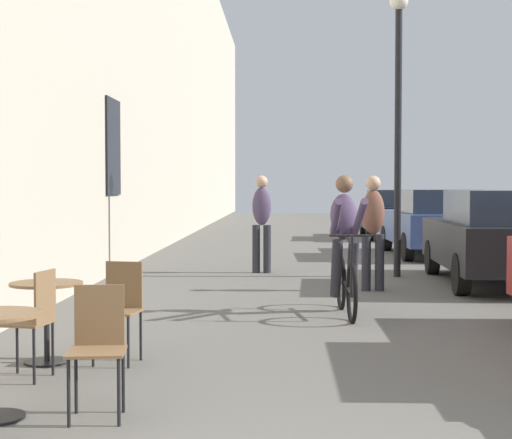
{
  "coord_description": "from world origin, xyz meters",
  "views": [
    {
      "loc": [
        -0.17,
        -2.72,
        1.57
      ],
      "look_at": [
        -0.77,
        15.07,
        0.83
      ],
      "focal_mm": 56.39,
      "sensor_mm": 36.0,
      "label": 1
    }
  ],
  "objects_px": {
    "cafe_table_mid": "(46,305)",
    "cafe_chair_mid_toward_street": "(34,316)",
    "parked_car_third": "(433,222)",
    "parked_car_second": "(498,236)",
    "street_lamp": "(398,97)",
    "parked_car_fourth": "(392,213)",
    "pedestrian_near": "(373,226)",
    "cyclist_on_bicycle": "(345,248)",
    "pedestrian_mid": "(262,218)",
    "cafe_chair_near_toward_wall": "(98,341)",
    "cafe_chair_mid_toward_wall": "(120,304)"
  },
  "relations": [
    {
      "from": "cafe_chair_near_toward_wall",
      "to": "cafe_table_mid",
      "type": "height_order",
      "value": "cafe_chair_near_toward_wall"
    },
    {
      "from": "pedestrian_mid",
      "to": "parked_car_second",
      "type": "distance_m",
      "value": 4.15
    },
    {
      "from": "cafe_chair_mid_toward_wall",
      "to": "street_lamp",
      "type": "height_order",
      "value": "street_lamp"
    },
    {
      "from": "cafe_chair_mid_toward_street",
      "to": "cyclist_on_bicycle",
      "type": "xyz_separation_m",
      "value": [
        2.79,
        3.48,
        0.29
      ]
    },
    {
      "from": "cafe_chair_mid_toward_street",
      "to": "parked_car_second",
      "type": "xyz_separation_m",
      "value": [
        5.43,
        6.45,
        0.26
      ]
    },
    {
      "from": "street_lamp",
      "to": "parked_car_third",
      "type": "relative_size",
      "value": 1.15
    },
    {
      "from": "cafe_table_mid",
      "to": "cafe_chair_mid_toward_wall",
      "type": "relative_size",
      "value": 0.81
    },
    {
      "from": "cafe_chair_mid_toward_wall",
      "to": "parked_car_fourth",
      "type": "relative_size",
      "value": 0.21
    },
    {
      "from": "pedestrian_near",
      "to": "parked_car_second",
      "type": "distance_m",
      "value": 2.22
    },
    {
      "from": "cafe_chair_near_toward_wall",
      "to": "street_lamp",
      "type": "bearing_deg",
      "value": 69.32
    },
    {
      "from": "cyclist_on_bicycle",
      "to": "parked_car_second",
      "type": "distance_m",
      "value": 3.97
    },
    {
      "from": "cafe_chair_mid_toward_wall",
      "to": "cafe_table_mid",
      "type": "bearing_deg",
      "value": -173.33
    },
    {
      "from": "cafe_chair_mid_toward_street",
      "to": "parked_car_second",
      "type": "relative_size",
      "value": 0.21
    },
    {
      "from": "parked_car_fourth",
      "to": "pedestrian_near",
      "type": "bearing_deg",
      "value": -99.01
    },
    {
      "from": "pedestrian_mid",
      "to": "parked_car_fourth",
      "type": "distance_m",
      "value": 10.57
    },
    {
      "from": "cafe_chair_mid_toward_street",
      "to": "cafe_chair_mid_toward_wall",
      "type": "distance_m",
      "value": 0.89
    },
    {
      "from": "cafe_table_mid",
      "to": "parked_car_second",
      "type": "relative_size",
      "value": 0.17
    },
    {
      "from": "cafe_table_mid",
      "to": "parked_car_fourth",
      "type": "height_order",
      "value": "parked_car_fourth"
    },
    {
      "from": "cafe_chair_near_toward_wall",
      "to": "cafe_chair_mid_toward_wall",
      "type": "distance_m",
      "value": 1.72
    },
    {
      "from": "cafe_chair_mid_toward_street",
      "to": "cafe_chair_mid_toward_wall",
      "type": "xyz_separation_m",
      "value": [
        0.57,
        0.68,
        0.0
      ]
    },
    {
      "from": "parked_car_second",
      "to": "parked_car_fourth",
      "type": "bearing_deg",
      "value": 90.51
    },
    {
      "from": "cafe_chair_near_toward_wall",
      "to": "cafe_chair_mid_toward_wall",
      "type": "xyz_separation_m",
      "value": [
        -0.2,
        1.71,
        0.0
      ]
    },
    {
      "from": "pedestrian_near",
      "to": "parked_car_third",
      "type": "bearing_deg",
      "value": 71.72
    },
    {
      "from": "cafe_chair_mid_toward_street",
      "to": "street_lamp",
      "type": "bearing_deg",
      "value": 62.07
    },
    {
      "from": "cafe_chair_mid_toward_wall",
      "to": "parked_car_fourth",
      "type": "height_order",
      "value": "parked_car_fourth"
    },
    {
      "from": "pedestrian_mid",
      "to": "cafe_chair_mid_toward_street",
      "type": "bearing_deg",
      "value": -101.4
    },
    {
      "from": "cafe_chair_mid_toward_street",
      "to": "street_lamp",
      "type": "height_order",
      "value": "street_lamp"
    },
    {
      "from": "cyclist_on_bicycle",
      "to": "street_lamp",
      "type": "height_order",
      "value": "street_lamp"
    },
    {
      "from": "parked_car_third",
      "to": "parked_car_fourth",
      "type": "relative_size",
      "value": 1.02
    },
    {
      "from": "cafe_chair_near_toward_wall",
      "to": "cafe_chair_mid_toward_street",
      "type": "relative_size",
      "value": 1.0
    },
    {
      "from": "cafe_table_mid",
      "to": "cafe_chair_mid_toward_street",
      "type": "relative_size",
      "value": 0.81
    },
    {
      "from": "parked_car_fourth",
      "to": "parked_car_second",
      "type": "bearing_deg",
      "value": -89.49
    },
    {
      "from": "cafe_chair_mid_toward_street",
      "to": "parked_car_fourth",
      "type": "distance_m",
      "value": 18.79
    },
    {
      "from": "parked_car_third",
      "to": "cafe_table_mid",
      "type": "bearing_deg",
      "value": -116.1
    },
    {
      "from": "cyclist_on_bicycle",
      "to": "pedestrian_mid",
      "type": "bearing_deg",
      "value": 103.98
    },
    {
      "from": "cyclist_on_bicycle",
      "to": "parked_car_third",
      "type": "height_order",
      "value": "cyclist_on_bicycle"
    },
    {
      "from": "cafe_chair_near_toward_wall",
      "to": "parked_car_fourth",
      "type": "height_order",
      "value": "parked_car_fourth"
    },
    {
      "from": "cafe_chair_mid_toward_street",
      "to": "cyclist_on_bicycle",
      "type": "relative_size",
      "value": 0.51
    },
    {
      "from": "cafe_chair_mid_toward_street",
      "to": "pedestrian_near",
      "type": "height_order",
      "value": "pedestrian_near"
    },
    {
      "from": "cafe_chair_near_toward_wall",
      "to": "cyclist_on_bicycle",
      "type": "height_order",
      "value": "cyclist_on_bicycle"
    },
    {
      "from": "street_lamp",
      "to": "parked_car_fourth",
      "type": "xyz_separation_m",
      "value": [
        1.33,
        10.46,
        -2.35
      ]
    },
    {
      "from": "cyclist_on_bicycle",
      "to": "parked_car_fourth",
      "type": "xyz_separation_m",
      "value": [
        2.54,
        14.53,
        -0.05
      ]
    },
    {
      "from": "cafe_chair_mid_toward_street",
      "to": "parked_car_third",
      "type": "xyz_separation_m",
      "value": [
        5.39,
        11.76,
        0.26
      ]
    },
    {
      "from": "pedestrian_mid",
      "to": "parked_car_second",
      "type": "xyz_separation_m",
      "value": [
        3.8,
        -1.67,
        -0.21
      ]
    },
    {
      "from": "cafe_table_mid",
      "to": "parked_car_third",
      "type": "distance_m",
      "value": 12.42
    },
    {
      "from": "pedestrian_near",
      "to": "pedestrian_mid",
      "type": "bearing_deg",
      "value": 125.25
    },
    {
      "from": "cafe_table_mid",
      "to": "street_lamp",
      "type": "distance_m",
      "value": 8.45
    },
    {
      "from": "cyclist_on_bicycle",
      "to": "pedestrian_near",
      "type": "xyz_separation_m",
      "value": [
        0.58,
        2.17,
        0.16
      ]
    },
    {
      "from": "pedestrian_near",
      "to": "parked_car_fourth",
      "type": "bearing_deg",
      "value": 80.99
    },
    {
      "from": "cafe_chair_mid_toward_street",
      "to": "parked_car_fourth",
      "type": "xyz_separation_m",
      "value": [
        5.33,
        18.01,
        0.24
      ]
    }
  ]
}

